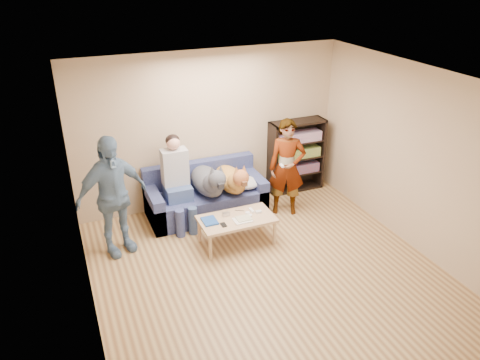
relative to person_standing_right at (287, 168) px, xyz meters
name	(u,v)px	position (x,y,z in m)	size (l,w,h in m)	color
ground	(275,281)	(-0.99, -1.62, -0.80)	(5.00, 5.00, 0.00)	brown
ceiling	(283,86)	(-0.99, -1.62, 1.80)	(5.00, 5.00, 0.00)	white
wall_back	(210,129)	(-0.99, 0.88, 0.50)	(4.50, 4.50, 0.00)	tan
wall_front	(428,334)	(-0.99, -4.12, 0.50)	(4.50, 4.50, 0.00)	tan
wall_left	(83,232)	(-3.24, -1.62, 0.50)	(5.00, 5.00, 0.00)	tan
wall_right	(426,165)	(1.26, -1.62, 0.50)	(5.00, 5.00, 0.00)	tan
blanket	(247,183)	(-0.58, 0.29, -0.29)	(0.47, 0.40, 0.16)	silver
person_standing_right	(287,168)	(0.00, 0.00, 0.00)	(0.58, 0.38, 1.60)	gray
person_standing_left	(112,196)	(-2.77, -0.10, 0.08)	(1.03, 0.43, 1.77)	#6C8BAD
held_controller	(282,166)	(-0.20, -0.20, 0.15)	(0.04, 0.11, 0.03)	white
notebook_blue	(210,221)	(-1.50, -0.52, -0.37)	(0.20, 0.26, 0.03)	#1C479B
papers	(242,220)	(-1.05, -0.67, -0.37)	(0.26, 0.20, 0.01)	white
magazine	(244,218)	(-1.02, -0.65, -0.36)	(0.22, 0.17, 0.01)	#BCBA96
camera_silver	(226,214)	(-1.22, -0.45, -0.36)	(0.11, 0.06, 0.05)	#B5B5B9
controller_a	(251,210)	(-0.82, -0.47, -0.37)	(0.04, 0.13, 0.03)	white
controller_b	(259,212)	(-0.74, -0.55, -0.37)	(0.09, 0.06, 0.03)	silver
headphone_cup_a	(250,215)	(-0.90, -0.59, -0.37)	(0.07, 0.07, 0.02)	white
headphone_cup_b	(248,213)	(-0.90, -0.51, -0.37)	(0.07, 0.07, 0.02)	white
pen_orange	(240,223)	(-1.12, -0.73, -0.38)	(0.01, 0.01, 0.14)	#C75B1C
pen_black	(240,211)	(-0.98, -0.39, -0.38)	(0.01, 0.01, 0.14)	black
wallet	(224,225)	(-1.35, -0.69, -0.37)	(0.07, 0.12, 0.01)	black
sofa	(205,197)	(-1.24, 0.47, -0.52)	(1.90, 0.85, 0.82)	#515B93
person_seated	(177,178)	(-1.73, 0.35, -0.03)	(0.40, 0.73, 1.47)	#3D4988
dog_gray	(209,181)	(-1.23, 0.29, -0.14)	(0.45, 1.27, 0.65)	#4F515A
dog_tan	(232,179)	(-0.85, 0.24, -0.16)	(0.41, 1.17, 0.60)	#B17E36
coffee_table	(237,221)	(-1.10, -0.57, -0.43)	(1.10, 0.60, 0.42)	tan
bookshelf	(296,154)	(0.56, 0.71, -0.12)	(1.00, 0.34, 1.30)	black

